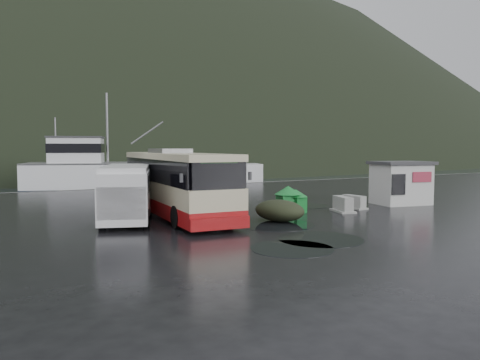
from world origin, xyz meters
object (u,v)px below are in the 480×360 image
coach_bus (176,215)px  waste_bin_right (296,213)px  waste_bin_left (288,213)px  jersey_barrier_b (354,209)px  fishing_trawler (138,181)px  ticket_kiosk (400,204)px  white_van (128,221)px  jersey_barrier_a (343,212)px  dome_tent (279,221)px

coach_bus → waste_bin_right: size_ratio=9.63×
waste_bin_left → jersey_barrier_b: waste_bin_left is taller
fishing_trawler → jersey_barrier_b: bearing=-64.2°
coach_bus → waste_bin_left: coach_bus is taller
jersey_barrier_b → waste_bin_right: bearing=177.5°
ticket_kiosk → fishing_trawler: (-8.43, 28.01, 0.00)m
white_van → jersey_barrier_a: bearing=6.3°
fishing_trawler → waste_bin_right: bearing=-72.3°
coach_bus → jersey_barrier_a: (8.50, -3.38, 0.00)m
coach_bus → jersey_barrier_a: size_ratio=7.30×
waste_bin_right → ticket_kiosk: size_ratio=0.38×
white_van → fishing_trawler: fishing_trawler is taller
waste_bin_left → waste_bin_right: waste_bin_left is taller
coach_bus → dome_tent: 5.71m
coach_bus → fishing_trawler: fishing_trawler is taller
waste_bin_right → dome_tent: waste_bin_right is taller
waste_bin_left → fishing_trawler: size_ratio=0.06×
ticket_kiosk → white_van: bearing=-174.8°
ticket_kiosk → jersey_barrier_a: ticket_kiosk is taller
ticket_kiosk → fishing_trawler: bearing=117.6°
white_van → fishing_trawler: (8.37, 26.34, 0.00)m
waste_bin_right → jersey_barrier_a: 2.68m
jersey_barrier_a → fishing_trawler: size_ratio=0.06×
jersey_barrier_a → fishing_trawler: (-2.89, 28.98, 0.00)m
waste_bin_left → jersey_barrier_b: (4.42, -0.33, 0.00)m
white_van → dome_tent: size_ratio=2.44×
dome_tent → jersey_barrier_b: size_ratio=1.71×
waste_bin_right → ticket_kiosk: ticket_kiosk is taller
jersey_barrier_a → fishing_trawler: fishing_trawler is taller
coach_bus → jersey_barrier_b: (10.01, -2.62, 0.00)m
coach_bus → dome_tent: coach_bus is taller
fishing_trawler → dome_tent: bearing=-76.9°
waste_bin_right → jersey_barrier_a: waste_bin_right is taller
coach_bus → dome_tent: bearing=-46.7°
coach_bus → waste_bin_left: 6.04m
waste_bin_left → dome_tent: size_ratio=0.56×
dome_tent → jersey_barrier_b: (6.40, 1.80, 0.00)m
waste_bin_left → ticket_kiosk: (8.46, -0.12, 0.00)m
coach_bus → dome_tent: size_ratio=4.69×
waste_bin_left → jersey_barrier_b: 4.44m
jersey_barrier_a → dome_tent: bearing=-168.0°
ticket_kiosk → jersey_barrier_a: size_ratio=2.02×
ticket_kiosk → coach_bus: bearing=-178.9°
waste_bin_right → jersey_barrier_a: bearing=-20.4°
dome_tent → fishing_trawler: (2.00, 30.02, 0.00)m
ticket_kiosk → fishing_trawler: fishing_trawler is taller
white_van → ticket_kiosk: size_ratio=1.89×
white_van → ticket_kiosk: white_van is taller
dome_tent → jersey_barrier_b: bearing=15.7°
ticket_kiosk → dome_tent: bearing=-158.3°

